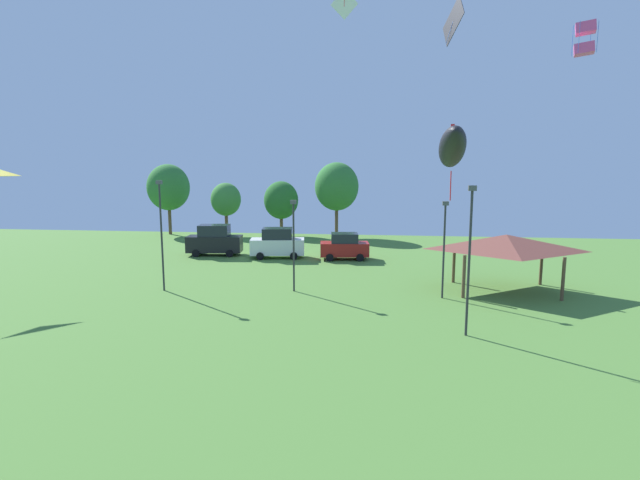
# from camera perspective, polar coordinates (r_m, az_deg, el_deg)

# --- Properties ---
(kite_flying_2) EXTENTS (0.83, 2.95, 2.98)m
(kite_flying_2) POSITION_cam_1_polar(r_m,az_deg,el_deg) (32.88, 14.98, 23.04)
(kite_flying_2) COLOR black
(kite_flying_3) EXTENTS (1.84, 0.58, 1.82)m
(kite_flying_3) POSITION_cam_1_polar(r_m,az_deg,el_deg) (36.26, 2.79, 25.31)
(kite_flying_3) COLOR white
(kite_flying_5) EXTENTS (1.33, 1.30, 1.77)m
(kite_flying_5) POSITION_cam_1_polar(r_m,az_deg,el_deg) (33.31, 28.01, 19.65)
(kite_flying_5) COLOR #E54C93
(kite_flying_7) EXTENTS (1.72, 5.67, 3.61)m
(kite_flying_7) POSITION_cam_1_polar(r_m,az_deg,el_deg) (23.84, 14.86, 10.11)
(kite_flying_7) COLOR black
(parked_car_leftmost) EXTENTS (4.88, 2.37, 2.69)m
(parked_car_leftmost) POSITION_cam_1_polar(r_m,az_deg,el_deg) (44.62, -11.97, -0.06)
(parked_car_leftmost) COLOR black
(parked_car_leftmost) RESTS_ON ground
(parked_car_second_from_left) EXTENTS (4.76, 2.51, 2.56)m
(parked_car_second_from_left) POSITION_cam_1_polar(r_m,az_deg,el_deg) (42.61, -4.89, -0.38)
(parked_car_second_from_left) COLOR silver
(parked_car_second_from_left) RESTS_ON ground
(parked_car_third_from_left) EXTENTS (4.20, 2.40, 2.22)m
(parked_car_third_from_left) POSITION_cam_1_polar(r_m,az_deg,el_deg) (41.86, 2.81, -0.73)
(parked_car_third_from_left) COLOR maroon
(parked_car_third_from_left) RESTS_ON ground
(park_pavilion) EXTENTS (7.31, 5.11, 3.60)m
(park_pavilion) POSITION_cam_1_polar(r_m,az_deg,el_deg) (33.14, 20.51, -0.30)
(park_pavilion) COLOR brown
(park_pavilion) RESTS_ON ground
(light_post_0) EXTENTS (0.36, 0.20, 5.79)m
(light_post_0) POSITION_cam_1_polar(r_m,az_deg,el_deg) (30.25, 13.99, -0.41)
(light_post_0) COLOR #2D2D33
(light_post_0) RESTS_ON ground
(light_post_1) EXTENTS (0.36, 0.20, 6.95)m
(light_post_1) POSITION_cam_1_polar(r_m,az_deg,el_deg) (32.58, -17.68, 1.11)
(light_post_1) COLOR #2D2D33
(light_post_1) RESTS_ON ground
(light_post_2) EXTENTS (0.36, 0.20, 5.74)m
(light_post_2) POSITION_cam_1_polar(r_m,az_deg,el_deg) (30.99, -3.03, -0.00)
(light_post_2) COLOR #2D2D33
(light_post_2) RESTS_ON ground
(light_post_3) EXTENTS (0.36, 0.20, 6.99)m
(light_post_3) POSITION_cam_1_polar(r_m,az_deg,el_deg) (23.75, 16.71, -1.47)
(light_post_3) COLOR #2D2D33
(light_post_3) RESTS_ON ground
(treeline_tree_0) EXTENTS (4.72, 4.72, 7.94)m
(treeline_tree_0) POSITION_cam_1_polar(r_m,az_deg,el_deg) (59.02, -16.94, 5.77)
(treeline_tree_0) COLOR brown
(treeline_tree_0) RESTS_ON ground
(treeline_tree_1) EXTENTS (3.32, 3.32, 5.90)m
(treeline_tree_1) POSITION_cam_1_polar(r_m,az_deg,el_deg) (56.42, -10.71, 4.57)
(treeline_tree_1) COLOR brown
(treeline_tree_1) RESTS_ON ground
(treeline_tree_2) EXTENTS (3.81, 3.81, 6.07)m
(treeline_tree_2) POSITION_cam_1_polar(r_m,az_deg,el_deg) (55.69, -4.47, 4.55)
(treeline_tree_2) COLOR brown
(treeline_tree_2) RESTS_ON ground
(treeline_tree_3) EXTENTS (4.77, 4.77, 8.14)m
(treeline_tree_3) POSITION_cam_1_polar(r_m,az_deg,el_deg) (54.59, 1.92, 6.11)
(treeline_tree_3) COLOR brown
(treeline_tree_3) RESTS_ON ground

